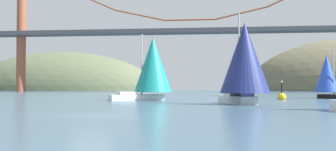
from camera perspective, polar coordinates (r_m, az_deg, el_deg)
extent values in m
plane|color=#426075|center=(23.67, -10.96, -5.61)|extent=(360.00, 360.00, 0.00)
ellipsoid|color=#5B6647|center=(169.32, -14.93, -2.07)|extent=(77.76, 44.00, 31.43)
cylinder|color=brown|center=(133.09, -20.18, 6.78)|extent=(2.80, 2.80, 41.50)
cube|color=#47474C|center=(118.85, 3.13, 6.32)|extent=(140.79, 6.00, 1.20)
cylinder|color=brown|center=(126.01, -10.84, 10.57)|extent=(15.17, 0.50, 7.16)
cylinder|color=brown|center=(121.46, -4.02, 8.58)|extent=(15.08, 0.50, 3.84)
cylinder|color=brown|center=(119.36, 3.13, 7.94)|extent=(14.97, 0.50, 0.50)
cylinder|color=brown|center=(119.70, 10.38, 8.76)|extent=(15.08, 0.50, 3.84)
cube|color=white|center=(39.49, 9.80, -3.42)|extent=(3.57, 6.45, 0.76)
cube|color=beige|center=(40.52, 9.21, -2.58)|extent=(1.85, 2.30, 0.36)
cylinder|color=#B2B2B7|center=(39.01, 10.10, 3.00)|extent=(0.14, 0.14, 8.01)
cone|color=navy|center=(37.72, 10.89, 2.50)|extent=(5.84, 5.84, 6.54)
cube|color=white|center=(47.12, -4.51, -3.17)|extent=(6.52, 4.58, 0.71)
cube|color=beige|center=(46.82, -5.85, -2.52)|extent=(2.47, 2.24, 0.36)
cylinder|color=#B2B2B7|center=(47.35, -3.76, 1.60)|extent=(0.14, 0.14, 7.16)
cone|color=teal|center=(47.75, -2.16, 1.59)|extent=(6.00, 6.00, 6.59)
cylinder|color=#B2B2B7|center=(59.07, 22.55, 0.55)|extent=(0.14, 0.14, 6.32)
cone|color=blue|center=(59.94, 21.69, 0.26)|extent=(4.52, 4.52, 5.18)
cube|color=#191E4C|center=(71.13, 11.04, -2.60)|extent=(2.29, 7.17, 0.71)
cube|color=beige|center=(69.86, 11.17, -2.18)|extent=(1.57, 2.34, 0.36)
cylinder|color=#B2B2B7|center=(71.91, 10.94, 1.48)|extent=(0.14, 0.14, 9.49)
cone|color=red|center=(73.46, 10.78, 1.41)|extent=(5.62, 5.62, 8.87)
sphere|color=gold|center=(53.01, 15.92, -2.99)|extent=(1.10, 1.10, 1.10)
cylinder|color=black|center=(53.00, 15.91, -1.86)|extent=(0.20, 0.20, 1.60)
sphere|color=#F2EA99|center=(53.00, 15.90, -0.86)|extent=(0.24, 0.24, 0.24)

